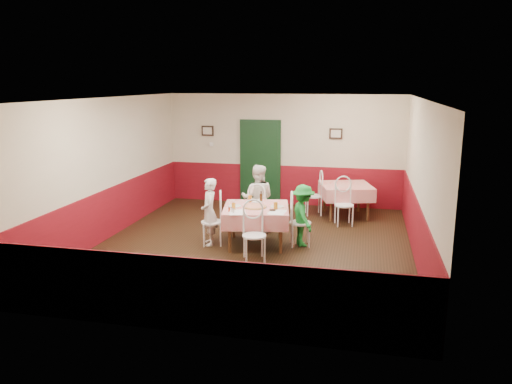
% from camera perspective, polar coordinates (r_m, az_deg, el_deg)
% --- Properties ---
extents(floor, '(7.00, 7.00, 0.00)m').
position_cam_1_polar(floor, '(9.68, -0.31, -6.17)').
color(floor, black).
rests_on(floor, ground).
extents(ceiling, '(7.00, 7.00, 0.00)m').
position_cam_1_polar(ceiling, '(9.17, -0.33, 10.64)').
color(ceiling, white).
rests_on(ceiling, back_wall).
extents(back_wall, '(6.00, 0.10, 2.80)m').
position_cam_1_polar(back_wall, '(12.72, 3.19, 4.82)').
color(back_wall, beige).
rests_on(back_wall, ground).
extents(front_wall, '(6.00, 0.10, 2.80)m').
position_cam_1_polar(front_wall, '(6.05, -7.70, -3.92)').
color(front_wall, beige).
rests_on(front_wall, ground).
extents(left_wall, '(0.10, 7.00, 2.80)m').
position_cam_1_polar(left_wall, '(10.40, -16.67, 2.58)').
color(left_wall, beige).
rests_on(left_wall, ground).
extents(right_wall, '(0.10, 7.00, 2.80)m').
position_cam_1_polar(right_wall, '(9.15, 18.32, 1.17)').
color(right_wall, beige).
rests_on(right_wall, ground).
extents(wainscot_back, '(6.00, 0.03, 1.00)m').
position_cam_1_polar(wainscot_back, '(12.86, 3.13, 0.83)').
color(wainscot_back, maroon).
rests_on(wainscot_back, ground).
extents(wainscot_front, '(6.00, 0.03, 1.00)m').
position_cam_1_polar(wainscot_front, '(6.38, -7.42, -11.66)').
color(wainscot_front, maroon).
rests_on(wainscot_front, ground).
extents(wainscot_left, '(0.03, 7.00, 1.00)m').
position_cam_1_polar(wainscot_left, '(10.58, -16.30, -2.23)').
color(wainscot_left, maroon).
rests_on(wainscot_left, ground).
extents(wainscot_right, '(0.03, 7.00, 1.00)m').
position_cam_1_polar(wainscot_right, '(9.36, 17.86, -4.24)').
color(wainscot_right, maroon).
rests_on(wainscot_right, ground).
extents(door, '(0.96, 0.06, 2.10)m').
position_cam_1_polar(door, '(12.83, 0.49, 3.32)').
color(door, black).
rests_on(door, ground).
extents(picture_left, '(0.32, 0.03, 0.26)m').
position_cam_1_polar(picture_left, '(13.09, -5.55, 6.98)').
color(picture_left, black).
rests_on(picture_left, back_wall).
extents(picture_right, '(0.32, 0.03, 0.26)m').
position_cam_1_polar(picture_right, '(12.48, 9.12, 6.61)').
color(picture_right, black).
rests_on(picture_right, back_wall).
extents(thermostat, '(0.10, 0.03, 0.10)m').
position_cam_1_polar(thermostat, '(13.10, -5.10, 5.45)').
color(thermostat, white).
rests_on(thermostat, back_wall).
extents(main_table, '(1.42, 1.42, 0.77)m').
position_cam_1_polar(main_table, '(9.63, -0.00, -3.92)').
color(main_table, red).
rests_on(main_table, ground).
extents(second_table, '(1.37, 1.37, 0.77)m').
position_cam_1_polar(second_table, '(11.84, 10.20, -0.99)').
color(second_table, red).
rests_on(second_table, ground).
extents(chair_left, '(0.53, 0.53, 0.90)m').
position_cam_1_polar(chair_left, '(9.68, -5.05, -3.43)').
color(chair_left, white).
rests_on(chair_left, ground).
extents(chair_right, '(0.50, 0.50, 0.90)m').
position_cam_1_polar(chair_right, '(9.62, 5.08, -3.53)').
color(chair_right, white).
rests_on(chair_right, ground).
extents(chair_far, '(0.46, 0.46, 0.90)m').
position_cam_1_polar(chair_far, '(10.43, 0.16, -2.21)').
color(chair_far, white).
rests_on(chair_far, ground).
extents(chair_near, '(0.54, 0.54, 0.90)m').
position_cam_1_polar(chair_near, '(8.80, -0.20, -5.02)').
color(chair_near, white).
rests_on(chair_near, ground).
extents(chair_second_a, '(0.51, 0.51, 0.90)m').
position_cam_1_polar(chair_second_a, '(11.88, 6.60, -0.46)').
color(chair_second_a, white).
rests_on(chair_second_a, ground).
extents(chair_second_b, '(0.51, 0.51, 0.90)m').
position_cam_1_polar(chair_second_b, '(11.10, 10.04, -1.50)').
color(chair_second_b, white).
rests_on(chair_second_b, ground).
extents(pizza, '(0.51, 0.51, 0.03)m').
position_cam_1_polar(pizza, '(9.49, -0.15, -1.68)').
color(pizza, '#B74723').
rests_on(pizza, main_table).
extents(plate_left, '(0.29, 0.29, 0.01)m').
position_cam_1_polar(plate_left, '(9.57, -2.46, -1.61)').
color(plate_left, white).
rests_on(plate_left, main_table).
extents(plate_right, '(0.29, 0.29, 0.01)m').
position_cam_1_polar(plate_right, '(9.53, 2.43, -1.67)').
color(plate_right, white).
rests_on(plate_right, main_table).
extents(plate_far, '(0.29, 0.29, 0.01)m').
position_cam_1_polar(plate_far, '(9.93, 0.04, -1.07)').
color(plate_far, white).
rests_on(plate_far, main_table).
extents(glass_a, '(0.08, 0.08, 0.13)m').
position_cam_1_polar(glass_a, '(9.30, -2.58, -1.65)').
color(glass_a, '#BF7219').
rests_on(glass_a, main_table).
extents(glass_b, '(0.09, 0.09, 0.14)m').
position_cam_1_polar(glass_b, '(9.32, 2.26, -1.60)').
color(glass_b, '#BF7219').
rests_on(glass_b, main_table).
extents(glass_c, '(0.09, 0.09, 0.14)m').
position_cam_1_polar(glass_c, '(9.88, -0.69, -0.78)').
color(glass_c, '#BF7219').
rests_on(glass_c, main_table).
extents(beer_bottle, '(0.06, 0.06, 0.19)m').
position_cam_1_polar(beer_bottle, '(9.91, 0.58, -0.57)').
color(beer_bottle, '#381C0A').
rests_on(beer_bottle, main_table).
extents(shaker_a, '(0.04, 0.04, 0.09)m').
position_cam_1_polar(shaker_a, '(9.16, -2.79, -2.01)').
color(shaker_a, silver).
rests_on(shaker_a, main_table).
extents(shaker_b, '(0.04, 0.04, 0.09)m').
position_cam_1_polar(shaker_b, '(9.07, -2.59, -2.15)').
color(shaker_b, silver).
rests_on(shaker_b, main_table).
extents(shaker_c, '(0.04, 0.04, 0.09)m').
position_cam_1_polar(shaker_c, '(9.19, -3.09, -1.97)').
color(shaker_c, '#B23319').
rests_on(shaker_c, main_table).
extents(menu_left, '(0.41, 0.47, 0.00)m').
position_cam_1_polar(menu_left, '(9.13, -2.16, -2.33)').
color(menu_left, white).
rests_on(menu_left, main_table).
extents(menu_right, '(0.31, 0.41, 0.00)m').
position_cam_1_polar(menu_right, '(9.14, 2.44, -2.32)').
color(menu_right, white).
rests_on(menu_right, main_table).
extents(wallet, '(0.12, 0.11, 0.02)m').
position_cam_1_polar(wallet, '(9.25, 1.90, -2.09)').
color(wallet, black).
rests_on(wallet, main_table).
extents(diner_left, '(0.47, 0.56, 1.30)m').
position_cam_1_polar(diner_left, '(9.63, -5.36, -2.27)').
color(diner_left, gray).
rests_on(diner_left, ground).
extents(diner_far, '(0.74, 0.60, 1.42)m').
position_cam_1_polar(diner_far, '(10.41, 0.17, -0.74)').
color(diner_far, gray).
rests_on(diner_far, ground).
extents(diner_right, '(0.72, 0.88, 1.19)m').
position_cam_1_polar(diner_right, '(9.58, 5.39, -2.69)').
color(diner_right, gray).
rests_on(diner_right, ground).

